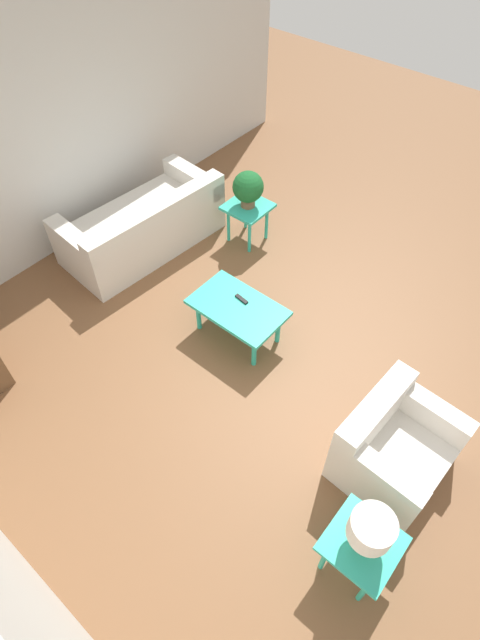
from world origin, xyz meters
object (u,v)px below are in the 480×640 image
at_px(side_table_plant, 248,211).
at_px(potted_plant, 248,188).
at_px(sofa, 144,227).
at_px(armchair, 392,447).
at_px(table_lamp, 371,530).
at_px(coffee_table, 238,310).
at_px(side_table_lamp, 361,546).

xyz_separation_m(side_table_plant, potted_plant, (0.00, 0.00, 0.33)).
bearing_deg(sofa, armchair, 84.39).
bearing_deg(armchair, table_lamp, -163.74).
height_order(side_table_plant, table_lamp, table_lamp).
height_order(coffee_table, potted_plant, potted_plant).
relative_size(side_table_plant, side_table_lamp, 1.00).
bearing_deg(coffee_table, side_table_lamp, 151.03).
bearing_deg(table_lamp, potted_plant, -38.80).
height_order(armchair, side_table_plant, armchair).
xyz_separation_m(sofa, potted_plant, (-0.89, -0.91, 0.47)).
bearing_deg(coffee_table, potted_plant, -54.26).
bearing_deg(side_table_plant, coffee_table, 125.74).
height_order(sofa, coffee_table, sofa).
bearing_deg(potted_plant, coffee_table, 125.74).
bearing_deg(sofa, side_table_plant, 140.16).
bearing_deg(table_lamp, armchair, -76.56).
bearing_deg(potted_plant, side_table_lamp, 141.20).
distance_m(sofa, potted_plant, 1.36).
relative_size(side_table_plant, table_lamp, 1.30).
bearing_deg(sofa, potted_plant, 140.16).
xyz_separation_m(armchair, potted_plant, (2.86, -1.57, 0.46)).
distance_m(sofa, side_table_plant, 1.28).
bearing_deg(side_table_plant, armchair, 151.15).
bearing_deg(side_table_plant, table_lamp, 141.20).
bearing_deg(table_lamp, coffee_table, -28.97).
height_order(sofa, potted_plant, potted_plant).
height_order(side_table_plant, potted_plant, potted_plant).
xyz_separation_m(sofa, armchair, (-3.74, 0.66, 0.01)).
bearing_deg(side_table_lamp, sofa, -21.45).
distance_m(potted_plant, table_lamp, 3.94).
xyz_separation_m(side_table_plant, side_table_lamp, (-3.07, 2.47, 0.00)).
relative_size(armchair, potted_plant, 2.14).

